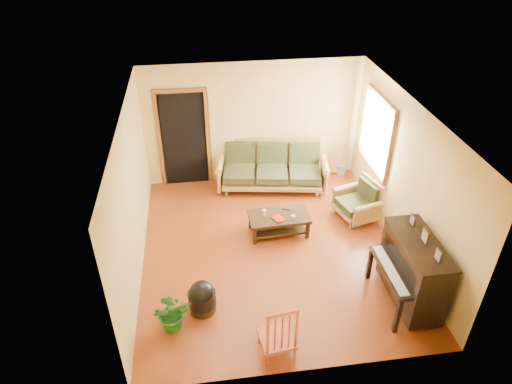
{
  "coord_description": "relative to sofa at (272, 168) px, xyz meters",
  "views": [
    {
      "loc": [
        -1.13,
        -6.13,
        5.28
      ],
      "look_at": [
        -0.26,
        0.2,
        1.1
      ],
      "focal_mm": 32.0,
      "sensor_mm": 36.0,
      "label": 1
    }
  ],
  "objects": [
    {
      "name": "footstool",
      "position": [
        -1.6,
        -3.26,
        -0.29
      ],
      "size": [
        0.46,
        0.46,
        0.4
      ],
      "primitive_type": "cylinder",
      "rotation": [
        0.0,
        0.0,
        0.09
      ],
      "color": "black",
      "rests_on": "floor"
    },
    {
      "name": "doorway",
      "position": [
        -1.78,
        0.47,
        0.54
      ],
      "size": [
        1.08,
        0.16,
        2.05
      ],
      "primitive_type": "cube",
      "color": "black",
      "rests_on": "floor"
    },
    {
      "name": "remote",
      "position": [
        0.03,
        -1.41,
        -0.08
      ],
      "size": [
        0.17,
        0.08,
        0.02
      ],
      "primitive_type": "cube",
      "rotation": [
        0.0,
        0.0,
        -0.24
      ],
      "color": "black",
      "rests_on": "coffee_table"
    },
    {
      "name": "book",
      "position": [
        -0.24,
        -1.71,
        -0.08
      ],
      "size": [
        0.26,
        0.29,
        0.02
      ],
      "primitive_type": "imported",
      "rotation": [
        0.0,
        0.0,
        0.47
      ],
      "color": "maroon",
      "rests_on": "coffee_table"
    },
    {
      "name": "window",
      "position": [
        1.88,
        -0.71,
        1.01
      ],
      "size": [
        0.12,
        1.36,
        1.46
      ],
      "primitive_type": "cube",
      "color": "white",
      "rests_on": "right_wall"
    },
    {
      "name": "floor",
      "position": [
        -0.33,
        -2.01,
        -0.49
      ],
      "size": [
        5.0,
        5.0,
        0.0
      ],
      "primitive_type": "plane",
      "color": "#5F230C",
      "rests_on": "ground"
    },
    {
      "name": "sofa",
      "position": [
        0.0,
        0.0,
        0.0
      ],
      "size": [
        2.4,
        1.3,
        0.98
      ],
      "primitive_type": "cube",
      "rotation": [
        0.0,
        0.0,
        -0.16
      ],
      "color": "olive",
      "rests_on": "floor"
    },
    {
      "name": "piano",
      "position": [
        1.54,
        -3.49,
        0.09
      ],
      "size": [
        0.77,
        1.31,
        1.15
      ],
      "primitive_type": "cube",
      "rotation": [
        0.0,
        0.0,
        0.01
      ],
      "color": "black",
      "rests_on": "floor"
    },
    {
      "name": "ceramic_crock",
      "position": [
        1.63,
        0.34,
        -0.37
      ],
      "size": [
        0.22,
        0.22,
        0.24
      ],
      "primitive_type": "cylinder",
      "rotation": [
        0.0,
        0.0,
        0.17
      ],
      "color": "#335599",
      "rests_on": "floor"
    },
    {
      "name": "leaning_frame",
      "position": [
        1.54,
        0.42,
        -0.17
      ],
      "size": [
        0.48,
        0.29,
        0.64
      ],
      "primitive_type": "cube",
      "rotation": [
        0.0,
        0.0,
        -0.41
      ],
      "color": "#C58C41",
      "rests_on": "floor"
    },
    {
      "name": "red_chair",
      "position": [
        -0.63,
        -4.15,
        -0.01
      ],
      "size": [
        0.51,
        0.55,
        0.97
      ],
      "primitive_type": "cube",
      "rotation": [
        0.0,
        0.0,
        0.13
      ],
      "color": "#9B3C1C",
      "rests_on": "floor"
    },
    {
      "name": "candle",
      "position": [
        -0.4,
        -1.53,
        -0.03
      ],
      "size": [
        0.08,
        0.08,
        0.12
      ],
      "primitive_type": "cylinder",
      "rotation": [
        0.0,
        0.0,
        -0.1
      ],
      "color": "silver",
      "rests_on": "coffee_table"
    },
    {
      "name": "armchair",
      "position": [
        1.42,
        -1.28,
        -0.1
      ],
      "size": [
        0.93,
        0.96,
        0.78
      ],
      "primitive_type": "cube",
      "rotation": [
        0.0,
        0.0,
        0.28
      ],
      "color": "olive",
      "rests_on": "floor"
    },
    {
      "name": "glass_jar",
      "position": [
        0.11,
        -1.69,
        -0.06
      ],
      "size": [
        0.11,
        0.11,
        0.06
      ],
      "primitive_type": "cylinder",
      "rotation": [
        0.0,
        0.0,
        -0.3
      ],
      "color": "silver",
      "rests_on": "coffee_table"
    },
    {
      "name": "coffee_table",
      "position": [
        -0.14,
        -1.56,
        -0.29
      ],
      "size": [
        1.12,
        0.64,
        0.4
      ],
      "primitive_type": "cube",
      "rotation": [
        0.0,
        0.0,
        0.04
      ],
      "color": "black",
      "rests_on": "floor"
    },
    {
      "name": "potted_plant",
      "position": [
        -2.03,
        -3.53,
        -0.19
      ],
      "size": [
        0.59,
        0.53,
        0.6
      ],
      "primitive_type": "imported",
      "rotation": [
        0.0,
        0.0,
        0.12
      ],
      "color": "#1C5A19",
      "rests_on": "floor"
    }
  ]
}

